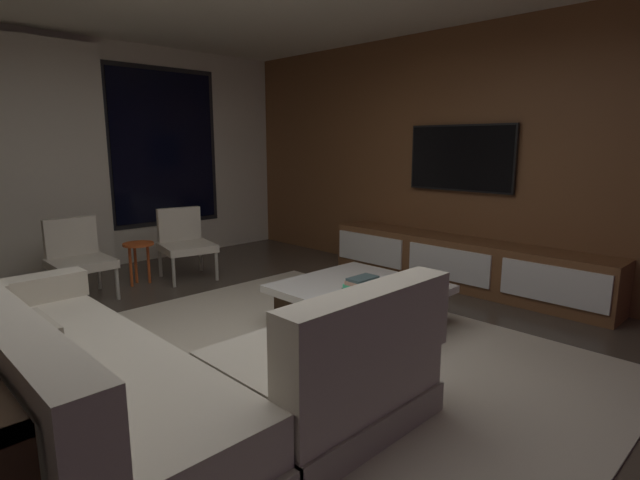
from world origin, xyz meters
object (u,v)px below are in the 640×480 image
Objects in this scene: coffee_table at (359,305)px; mounted_tv at (461,158)px; book_stack_on_coffee_table at (363,284)px; media_console at (463,264)px; accent_chair_near_window at (184,239)px; accent_chair_by_curtain at (77,254)px; sectional_couch at (143,379)px; side_stool at (138,251)px.

coffee_table is 0.96× the size of mounted_tv.
book_stack_on_coffee_table is 1.73m from media_console.
accent_chair_near_window and accent_chair_by_curtain have the same top height.
media_console is at bearing -39.78° from accent_chair_by_curtain.
book_stack_on_coffee_table is at bearing -171.51° from mounted_tv.
sectional_couch is 5.43× the size of side_stool.
coffee_table is at bearing -84.87° from accent_chair_near_window.
book_stack_on_coffee_table is 2.68m from side_stool.
accent_chair_near_window is 1.00× the size of accent_chair_by_curtain.
accent_chair_near_window is 3.17m from mounted_tv.
book_stack_on_coffee_table is 0.62× the size of side_stool.
coffee_table is at bearing -174.28° from mounted_tv.
media_console is at bearing -132.40° from mounted_tv.
mounted_tv is at bearing 5.72° from coffee_table.
mounted_tv reaches higher than sectional_couch.
accent_chair_near_window is (-0.14, 2.53, 0.03)m from book_stack_on_coffee_table.
accent_chair_near_window reaches higher than coffee_table.
coffee_table is at bearing 179.44° from media_console.
media_console is (1.86, -2.45, -0.18)m from accent_chair_near_window.
accent_chair_by_curtain is 0.64× the size of mounted_tv.
book_stack_on_coffee_table is 2.14m from mounted_tv.
media_console is (2.37, -2.51, -0.12)m from side_stool.
sectional_couch is at bearing -123.51° from accent_chair_near_window.
side_stool is (1.22, 2.68, 0.08)m from sectional_couch.
book_stack_on_coffee_table is at bearing 2.62° from sectional_couch.
side_stool is (-0.73, 2.49, 0.19)m from coffee_table.
mounted_tv is at bearing 5.59° from sectional_couch.
sectional_couch reaches higher than coffee_table.
coffee_table is at bearing 5.46° from sectional_couch.
accent_chair_by_curtain is 1.70× the size of side_stool.
accent_chair_near_window is at bearing -2.32° from accent_chair_by_curtain.
sectional_couch reaches higher than side_stool.
book_stack_on_coffee_table is 0.37× the size of accent_chair_by_curtain.
mounted_tv reaches higher than book_stack_on_coffee_table.
sectional_couch is 2.07× the size of mounted_tv.
accent_chair_near_window is (1.73, 2.62, 0.14)m from sectional_couch.
media_console reaches higher than coffee_table.
accent_chair_by_curtain is 4.02m from mounted_tv.
coffee_table is 4.07× the size of book_stack_on_coffee_table.
media_console is at bearing -46.63° from side_stool.
sectional_couch is 1.96m from coffee_table.
mounted_tv is at bearing -35.85° from accent_chair_by_curtain.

